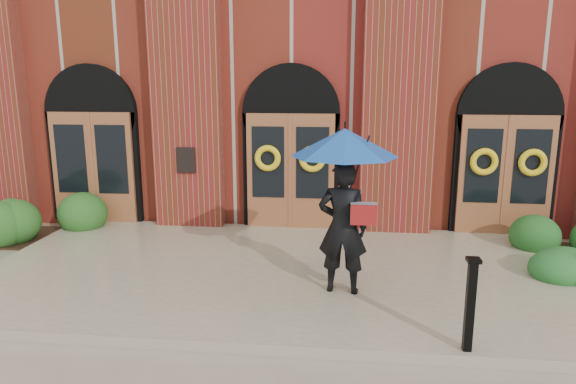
# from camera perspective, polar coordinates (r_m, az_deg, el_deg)

# --- Properties ---
(ground) EXTENTS (90.00, 90.00, 0.00)m
(ground) POSITION_cam_1_polar(r_m,az_deg,el_deg) (8.95, -1.56, -9.65)
(ground) COLOR tan
(ground) RESTS_ON ground
(landing) EXTENTS (10.00, 5.30, 0.15)m
(landing) POSITION_cam_1_polar(r_m,az_deg,el_deg) (9.06, -1.44, -8.85)
(landing) COLOR tan
(landing) RESTS_ON ground
(church_building) EXTENTS (16.20, 12.53, 7.00)m
(church_building) POSITION_cam_1_polar(r_m,az_deg,el_deg) (17.03, 2.45, 12.90)
(church_building) COLOR maroon
(church_building) RESTS_ON ground
(man_with_umbrella) EXTENTS (1.73, 1.73, 2.52)m
(man_with_umbrella) POSITION_cam_1_polar(r_m,az_deg,el_deg) (7.63, 6.24, 1.39)
(man_with_umbrella) COLOR black
(man_with_umbrella) RESTS_ON landing
(metal_post) EXTENTS (0.16, 0.16, 1.17)m
(metal_post) POSITION_cam_1_polar(r_m,az_deg,el_deg) (6.59, 19.59, -11.52)
(metal_post) COLOR black
(metal_post) RESTS_ON landing
(hedge_wall_left) EXTENTS (3.43, 1.37, 0.88)m
(hedge_wall_left) POSITION_cam_1_polar(r_m,az_deg,el_deg) (12.66, -29.16, -2.52)
(hedge_wall_left) COLOR #23511B
(hedge_wall_left) RESTS_ON ground
(hedge_wall_right) EXTENTS (2.93, 1.17, 0.75)m
(hedge_wall_right) POSITION_cam_1_polar(r_m,az_deg,el_deg) (11.28, 27.15, -4.33)
(hedge_wall_right) COLOR #1D4E1B
(hedge_wall_right) RESTS_ON ground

